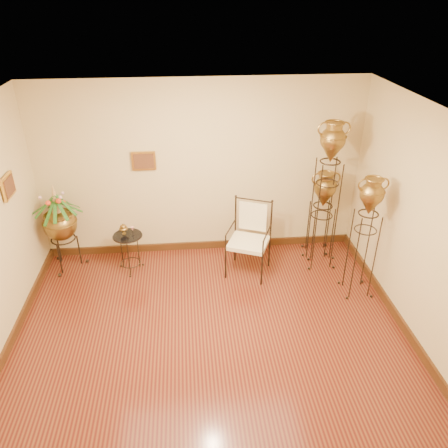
{
  "coord_description": "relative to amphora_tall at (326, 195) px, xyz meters",
  "views": [
    {
      "loc": [
        -0.23,
        -3.8,
        3.93
      ],
      "look_at": [
        0.25,
        1.3,
        1.1
      ],
      "focal_mm": 35.0,
      "sensor_mm": 36.0,
      "label": 1
    }
  ],
  "objects": [
    {
      "name": "ground",
      "position": [
        -1.82,
        -1.88,
        -1.18
      ],
      "size": [
        5.0,
        5.0,
        0.0
      ],
      "primitive_type": "plane",
      "color": "#5F2E16",
      "rests_on": "ground"
    },
    {
      "name": "room_shell",
      "position": [
        -1.83,
        -1.88,
        0.55
      ],
      "size": [
        5.02,
        5.02,
        2.81
      ],
      "color": "#CEB685",
      "rests_on": "ground"
    },
    {
      "name": "amphora_tall",
      "position": [
        0.0,
        0.0,
        0.0
      ],
      "size": [
        0.53,
        0.53,
        2.32
      ],
      "rotation": [
        0.0,
        0.0,
        0.2
      ],
      "color": "black",
      "rests_on": "ground"
    },
    {
      "name": "amphora_mid",
      "position": [
        0.33,
        -0.78,
        -0.27
      ],
      "size": [
        0.48,
        0.48,
        1.8
      ],
      "rotation": [
        0.0,
        0.0,
        -0.23
      ],
      "color": "black",
      "rests_on": "ground"
    },
    {
      "name": "amphora_short",
      "position": [
        0.07,
        0.27,
        -0.45
      ],
      "size": [
        0.47,
        0.47,
        1.46
      ],
      "rotation": [
        0.0,
        0.0,
        -0.07
      ],
      "color": "black",
      "rests_on": "ground"
    },
    {
      "name": "planter_urn",
      "position": [
        -3.97,
        0.27,
        -0.38
      ],
      "size": [
        0.92,
        0.92,
        1.44
      ],
      "rotation": [
        0.0,
        0.0,
        0.22
      ],
      "color": "black",
      "rests_on": "ground"
    },
    {
      "name": "armchair",
      "position": [
        -1.17,
        -0.16,
        -0.61
      ],
      "size": [
        0.82,
        0.8,
        1.14
      ],
      "rotation": [
        0.0,
        0.0,
        -0.4
      ],
      "color": "black",
      "rests_on": "ground"
    },
    {
      "name": "side_table",
      "position": [
        -2.97,
        0.06,
        -0.85
      ],
      "size": [
        0.53,
        0.53,
        0.79
      ],
      "rotation": [
        0.0,
        0.0,
        0.26
      ],
      "color": "black",
      "rests_on": "ground"
    }
  ]
}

